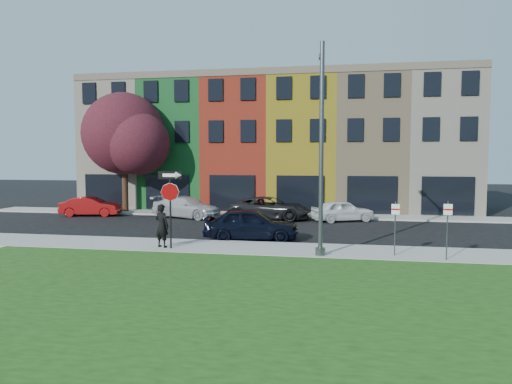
% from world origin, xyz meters
% --- Properties ---
extents(ground, '(120.00, 120.00, 0.00)m').
position_xyz_m(ground, '(0.00, 0.00, 0.00)').
color(ground, black).
rests_on(ground, ground).
extents(sidewalk_near, '(40.00, 3.00, 0.12)m').
position_xyz_m(sidewalk_near, '(2.00, 3.00, 0.06)').
color(sidewalk_near, '#989690').
rests_on(sidewalk_near, ground).
extents(sidewalk_far, '(40.00, 2.40, 0.12)m').
position_xyz_m(sidewalk_far, '(-3.00, 15.00, 0.06)').
color(sidewalk_far, '#989690').
rests_on(sidewalk_far, ground).
extents(rowhouse_block, '(30.00, 10.12, 10.00)m').
position_xyz_m(rowhouse_block, '(-2.50, 21.18, 4.99)').
color(rowhouse_block, beige).
rests_on(rowhouse_block, ground).
extents(stop_sign, '(1.05, 0.10, 3.35)m').
position_xyz_m(stop_sign, '(-4.51, 2.20, 2.50)').
color(stop_sign, black).
rests_on(stop_sign, sidewalk_near).
extents(man, '(1.00, 0.91, 1.91)m').
position_xyz_m(man, '(-4.98, 2.37, 1.08)').
color(man, black).
rests_on(man, sidewalk_near).
extents(sedan_near, '(2.78, 5.00, 1.58)m').
position_xyz_m(sedan_near, '(-1.56, 5.44, 0.79)').
color(sedan_near, black).
rests_on(sedan_near, ground).
extents(parked_car_red, '(2.94, 4.61, 1.34)m').
position_xyz_m(parked_car_red, '(-14.34, 12.74, 0.67)').
color(parked_car_red, maroon).
rests_on(parked_car_red, ground).
extents(parked_car_silver, '(4.82, 6.10, 1.44)m').
position_xyz_m(parked_car_silver, '(-7.46, 13.05, 0.72)').
color(parked_car_silver, '#BCBDC1').
rests_on(parked_car_silver, ground).
extents(parked_car_dark, '(3.30, 5.75, 1.49)m').
position_xyz_m(parked_car_dark, '(-1.75, 13.18, 0.75)').
color(parked_car_dark, black).
rests_on(parked_car_dark, ground).
extents(parked_car_white, '(4.57, 5.21, 1.37)m').
position_xyz_m(parked_car_white, '(2.96, 13.07, 0.69)').
color(parked_car_white, white).
rests_on(parked_car_white, ground).
extents(street_lamp, '(0.44, 2.58, 8.47)m').
position_xyz_m(street_lamp, '(1.94, 2.10, 4.39)').
color(street_lamp, '#494B4F').
rests_on(street_lamp, sidewalk_near).
extents(parking_sign_a, '(0.32, 0.10, 2.18)m').
position_xyz_m(parking_sign_a, '(4.90, 2.39, 1.48)').
color(parking_sign_a, '#494B4F').
rests_on(parking_sign_a, sidewalk_near).
extents(parking_sign_b, '(0.32, 0.10, 2.27)m').
position_xyz_m(parking_sign_b, '(6.77, 1.89, 1.53)').
color(parking_sign_b, '#494B4F').
rests_on(parking_sign_b, sidewalk_near).
extents(tree_purple, '(7.23, 6.32, 8.73)m').
position_xyz_m(tree_purple, '(-12.81, 15.20, 5.68)').
color(tree_purple, black).
rests_on(tree_purple, sidewalk_far).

